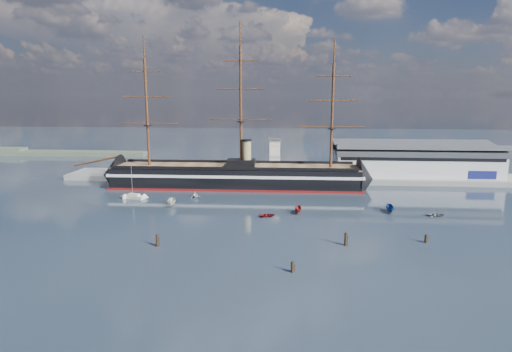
{
  "coord_description": "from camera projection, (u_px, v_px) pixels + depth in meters",
  "views": [
    {
      "loc": [
        8.92,
        -91.51,
        33.16
      ],
      "look_at": [
        -1.29,
        35.0,
        9.0
      ],
      "focal_mm": 30.0,
      "sensor_mm": 36.0,
      "label": 1
    }
  ],
  "objects": [
    {
      "name": "motorboat_b",
      "position": [
        267.0,
        217.0,
        118.13
      ],
      "size": [
        2.05,
        3.07,
        1.33
      ],
      "primitive_type": "imported",
      "rotation": [
        0.0,
        0.0,
        1.92
      ],
      "color": "maroon",
      "rests_on": "ground"
    },
    {
      "name": "piling_near_mid",
      "position": [
        292.0,
        272.0,
        81.16
      ],
      "size": [
        0.64,
        0.64,
        2.87
      ],
      "primitive_type": "cylinder",
      "color": "black",
      "rests_on": "ground"
    },
    {
      "name": "motorboat_d",
      "position": [
        195.0,
        198.0,
        139.82
      ],
      "size": [
        6.39,
        4.87,
        2.15
      ],
      "primitive_type": "imported",
      "rotation": [
        0.0,
        0.0,
        0.46
      ],
      "color": "white",
      "rests_on": "ground"
    },
    {
      "name": "piling_near_right",
      "position": [
        345.0,
        245.0,
        95.62
      ],
      "size": [
        0.64,
        0.64,
        3.71
      ],
      "primitive_type": "cylinder",
      "color": "black",
      "rests_on": "ground"
    },
    {
      "name": "warehouse",
      "position": [
        415.0,
        160.0,
        168.77
      ],
      "size": [
        63.0,
        21.0,
        11.6
      ],
      "color": "#B7BABC",
      "rests_on": "ground"
    },
    {
      "name": "motorboat_c",
      "position": [
        298.0,
        213.0,
        121.66
      ],
      "size": [
        5.88,
        2.54,
        2.29
      ],
      "primitive_type": "imported",
      "rotation": [
        0.0,
        0.0,
        -0.08
      ],
      "color": "maroon",
      "rests_on": "ground"
    },
    {
      "name": "motorboat_f",
      "position": [
        390.0,
        212.0,
        122.42
      ],
      "size": [
        6.73,
        2.85,
        2.63
      ],
      "primitive_type": "imported",
      "rotation": [
        0.0,
        0.0,
        -0.07
      ],
      "color": "navy",
      "rests_on": "ground"
    },
    {
      "name": "sailboat",
      "position": [
        134.0,
        196.0,
        138.62
      ],
      "size": [
        7.58,
        4.53,
        11.67
      ],
      "rotation": [
        0.0,
        0.0,
        -0.35
      ],
      "color": "beige",
      "rests_on": "ground"
    },
    {
      "name": "piling_far_right",
      "position": [
        426.0,
        243.0,
        97.4
      ],
      "size": [
        0.64,
        0.64,
        2.6
      ],
      "primitive_type": "cylinder",
      "color": "black",
      "rests_on": "ground"
    },
    {
      "name": "ground",
      "position": [
        261.0,
        201.0,
        135.68
      ],
      "size": [
        600.0,
        600.0,
        0.0
      ],
      "primitive_type": "plane",
      "color": "#17232F",
      "rests_on": "ground"
    },
    {
      "name": "shoreline",
      "position": [
        25.0,
        152.0,
        239.43
      ],
      "size": [
        120.0,
        10.0,
        4.0
      ],
      "color": "#3F4C38",
      "rests_on": "ground"
    },
    {
      "name": "motorboat_a",
      "position": [
        172.0,
        206.0,
        129.35
      ],
      "size": [
        7.32,
        3.51,
        2.82
      ],
      "primitive_type": "imported",
      "rotation": [
        0.0,
        0.0,
        0.14
      ],
      "color": "beige",
      "rests_on": "ground"
    },
    {
      "name": "motorboat_e",
      "position": [
        436.0,
        216.0,
        118.52
      ],
      "size": [
        1.26,
        2.95,
        1.36
      ],
      "primitive_type": "imported",
      "rotation": [
        0.0,
        0.0,
        1.54
      ],
      "color": "gray",
      "rests_on": "ground"
    },
    {
      "name": "piling_near_left",
      "position": [
        158.0,
        246.0,
        95.11
      ],
      "size": [
        0.64,
        0.64,
        3.43
      ],
      "primitive_type": "cylinder",
      "color": "black",
      "rests_on": "ground"
    },
    {
      "name": "warship",
      "position": [
        231.0,
        176.0,
        155.49
      ],
      "size": [
        112.97,
        17.3,
        53.94
      ],
      "rotation": [
        0.0,
        0.0,
        0.01
      ],
      "color": "black",
      "rests_on": "ground"
    },
    {
      "name": "quay",
      "position": [
        292.0,
        179.0,
        170.14
      ],
      "size": [
        180.0,
        18.0,
        2.0
      ],
      "primitive_type": "cube",
      "color": "slate",
      "rests_on": "ground"
    },
    {
      "name": "quay_tower",
      "position": [
        275.0,
        156.0,
        165.93
      ],
      "size": [
        5.0,
        5.0,
        15.0
      ],
      "color": "silver",
      "rests_on": "ground"
    }
  ]
}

